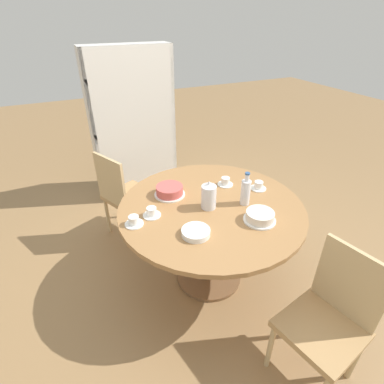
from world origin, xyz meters
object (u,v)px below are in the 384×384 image
at_px(coffee_pot, 209,196).
at_px(cup_b, 225,182).
at_px(chair_b, 124,194).
at_px(cup_c, 259,186).
at_px(bookshelf, 134,126).
at_px(cake_second, 260,217).
at_px(cup_a, 134,221).
at_px(cake_main, 170,191).
at_px(cup_d, 152,213).
at_px(chair_a, 329,318).
at_px(water_bottle, 246,191).

relative_size(coffee_pot, cup_b, 1.69).
height_order(chair_b, cup_c, chair_b).
height_order(bookshelf, coffee_pot, bookshelf).
bearing_deg(cake_second, cup_a, 157.71).
bearing_deg(cup_b, cake_main, 174.55).
xyz_separation_m(coffee_pot, cup_d, (-0.42, 0.08, -0.07)).
xyz_separation_m(chair_a, cake_main, (-0.49, 1.24, 0.31)).
xyz_separation_m(chair_a, coffee_pot, (-0.30, 0.96, 0.37)).
bearing_deg(cake_main, chair_a, -68.30).
bearing_deg(bookshelf, chair_a, 97.98).
distance_m(cup_b, cup_c, 0.27).
height_order(chair_b, cup_b, chair_b).
xyz_separation_m(chair_a, cake_second, (-0.05, 0.66, 0.31)).
relative_size(coffee_pot, cup_a, 1.69).
bearing_deg(cake_main, cup_d, -136.41).
relative_size(chair_b, coffee_pot, 4.20).
bearing_deg(cake_second, water_bottle, 83.09).
distance_m(water_bottle, cake_main, 0.59).
xyz_separation_m(bookshelf, cake_second, (0.32, -2.01, -0.08)).
distance_m(chair_a, cup_b, 1.23).
height_order(water_bottle, cup_c, water_bottle).
distance_m(coffee_pot, cake_main, 0.35).
xyz_separation_m(water_bottle, cup_a, (-0.83, 0.10, -0.08)).
distance_m(water_bottle, cup_a, 0.84).
distance_m(water_bottle, cup_b, 0.32).
bearing_deg(chair_b, cup_a, 148.03).
xyz_separation_m(bookshelf, cup_a, (-0.48, -1.68, -0.09)).
distance_m(bookshelf, cake_main, 1.44).
bearing_deg(cup_a, water_bottle, -6.87).
distance_m(cake_main, cup_a, 0.44).
relative_size(water_bottle, cup_c, 2.03).
xyz_separation_m(bookshelf, coffee_pot, (0.08, -1.71, -0.01)).
height_order(chair_a, cup_d, chair_a).
xyz_separation_m(coffee_pot, cup_b, (0.29, 0.24, -0.07)).
bearing_deg(chair_b, bookshelf, -48.38).
bearing_deg(bookshelf, cup_a, 74.05).
bearing_deg(coffee_pot, water_bottle, -14.61).
bearing_deg(bookshelf, cup_c, 109.24).
distance_m(chair_b, cup_b, 1.03).
bearing_deg(coffee_pot, cup_b, 39.81).
xyz_separation_m(coffee_pot, cup_c, (0.50, 0.07, -0.07)).
xyz_separation_m(water_bottle, cup_c, (0.23, 0.14, -0.08)).
bearing_deg(chair_b, cake_second, -174.59).
distance_m(cup_a, cup_c, 1.06).
bearing_deg(chair_a, coffee_pot, -174.32).
height_order(water_bottle, cup_d, water_bottle).
height_order(bookshelf, water_bottle, bookshelf).
bearing_deg(cake_main, chair_b, 111.51).
height_order(chair_b, bookshelf, bookshelf).
height_order(cup_b, cup_d, same).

